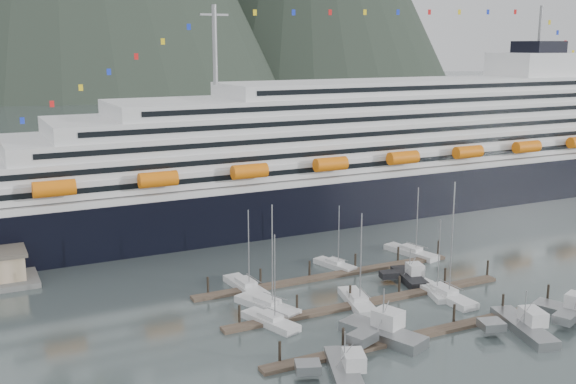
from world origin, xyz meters
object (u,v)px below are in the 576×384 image
(sailboat_d, at_px, (444,295))
(trawler_c, at_px, (523,326))
(trawler_b, at_px, (382,332))
(sailboat_b, at_px, (267,306))
(sailboat_c, at_px, (357,302))
(sailboat_h, at_px, (435,292))
(sailboat_g, at_px, (411,253))
(cruise_ship, at_px, (376,158))
(sailboat_e, at_px, (246,287))
(trawler_e, at_px, (409,276))
(trawler_d, at_px, (575,313))
(sailboat_a, at_px, (270,322))
(sailboat_f, at_px, (335,265))
(trawler_a, at_px, (343,370))

(sailboat_d, xyz_separation_m, trawler_c, (1.46, -14.93, 0.38))
(trawler_b, relative_size, trawler_c, 0.96)
(sailboat_b, bearing_deg, sailboat_c, -130.66)
(sailboat_h, bearing_deg, sailboat_g, -9.42)
(sailboat_d, height_order, sailboat_h, sailboat_d)
(cruise_ship, bearing_deg, sailboat_b, -136.77)
(sailboat_h, bearing_deg, trawler_c, -156.85)
(sailboat_e, relative_size, trawler_c, 1.06)
(sailboat_c, relative_size, trawler_e, 1.52)
(sailboat_c, height_order, trawler_d, sailboat_c)
(trawler_c, bearing_deg, trawler_e, 19.31)
(sailboat_a, distance_m, sailboat_d, 28.54)
(sailboat_b, height_order, sailboat_c, sailboat_b)
(sailboat_b, height_order, trawler_b, sailboat_b)
(cruise_ship, distance_m, sailboat_b, 69.69)
(sailboat_e, distance_m, trawler_c, 41.97)
(sailboat_g, xyz_separation_m, trawler_c, (-7.16, -34.96, 0.42))
(sailboat_e, distance_m, trawler_b, 26.66)
(sailboat_g, relative_size, trawler_b, 1.08)
(trawler_b, bearing_deg, trawler_e, -66.06)
(sailboat_h, xyz_separation_m, trawler_d, (11.88, -16.56, 0.48))
(trawler_e, bearing_deg, sailboat_b, 105.26)
(sailboat_d, height_order, sailboat_g, sailboat_d)
(sailboat_b, bearing_deg, trawler_d, -142.34)
(sailboat_c, bearing_deg, cruise_ship, -22.11)
(sailboat_a, height_order, trawler_b, sailboat_a)
(trawler_c, bearing_deg, sailboat_d, 20.42)
(sailboat_a, distance_m, sailboat_e, 14.32)
(sailboat_a, distance_m, trawler_b, 15.75)
(sailboat_c, distance_m, sailboat_g, 27.76)
(sailboat_a, xyz_separation_m, trawler_d, (39.89, -17.54, 0.46))
(sailboat_f, bearing_deg, trawler_d, -167.04)
(sailboat_g, distance_m, sailboat_h, 20.58)
(sailboat_c, xyz_separation_m, sailboat_e, (-12.59, 13.30, -0.01))
(sailboat_d, bearing_deg, trawler_d, -143.54)
(sailboat_e, distance_m, sailboat_g, 34.95)
(sailboat_b, xyz_separation_m, trawler_e, (26.09, 0.61, 0.36))
(sailboat_h, height_order, trawler_d, sailboat_h)
(trawler_d, bearing_deg, sailboat_f, 6.44)
(sailboat_a, height_order, sailboat_g, sailboat_a)
(sailboat_c, bearing_deg, sailboat_e, 57.08)
(trawler_d, bearing_deg, sailboat_a, 43.89)
(sailboat_b, bearing_deg, trawler_e, -109.84)
(sailboat_g, distance_m, trawler_d, 35.16)
(sailboat_b, distance_m, trawler_b, 18.82)
(sailboat_d, relative_size, trawler_a, 1.63)
(sailboat_g, xyz_separation_m, sailboat_h, (-9.04, -18.49, -0.01))
(cruise_ship, distance_m, trawler_a, 87.03)
(sailboat_f, xyz_separation_m, trawler_b, (-9.29, -28.44, 0.56))
(sailboat_b, relative_size, sailboat_d, 0.87)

